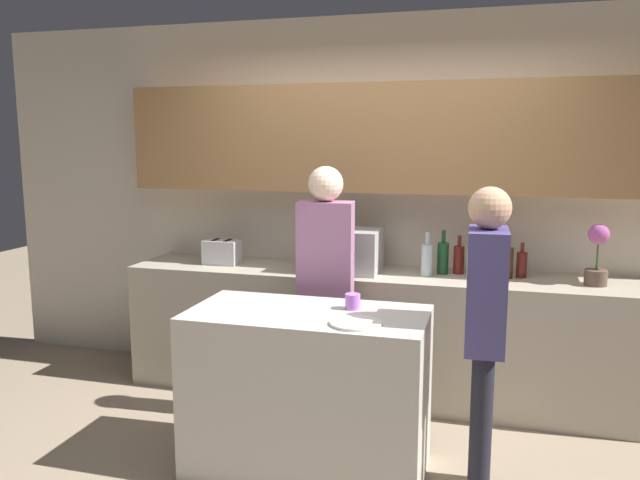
# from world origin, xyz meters

# --- Properties ---
(back_wall) EXTENTS (6.40, 0.40, 2.70)m
(back_wall) POSITION_xyz_m (0.00, 1.66, 1.54)
(back_wall) COLOR beige
(back_wall) RESTS_ON ground_plane
(back_counter) EXTENTS (3.60, 0.62, 0.90)m
(back_counter) POSITION_xyz_m (0.00, 1.39, 0.45)
(back_counter) COLOR #B7AD99
(back_counter) RESTS_ON ground_plane
(kitchen_island) EXTENTS (1.28, 0.65, 0.90)m
(kitchen_island) POSITION_xyz_m (-0.18, 0.26, 0.45)
(kitchen_island) COLOR beige
(kitchen_island) RESTS_ON ground_plane
(microwave) EXTENTS (0.52, 0.39, 0.30)m
(microwave) POSITION_xyz_m (-0.25, 1.37, 1.05)
(microwave) COLOR #B7BABC
(microwave) RESTS_ON back_counter
(toaster) EXTENTS (0.26, 0.16, 0.18)m
(toaster) POSITION_xyz_m (-1.18, 1.37, 0.99)
(toaster) COLOR silver
(toaster) RESTS_ON back_counter
(potted_plant) EXTENTS (0.14, 0.14, 0.40)m
(potted_plant) POSITION_xyz_m (1.41, 1.37, 1.09)
(potted_plant) COLOR brown
(potted_plant) RESTS_ON back_counter
(bottle_0) EXTENTS (0.08, 0.08, 0.30)m
(bottle_0) POSITION_xyz_m (0.34, 1.37, 1.01)
(bottle_0) COLOR silver
(bottle_0) RESTS_ON back_counter
(bottle_1) EXTENTS (0.08, 0.08, 0.31)m
(bottle_1) POSITION_xyz_m (0.44, 1.46, 1.01)
(bottle_1) COLOR #194723
(bottle_1) RESTS_ON back_counter
(bottle_2) EXTENTS (0.07, 0.07, 0.27)m
(bottle_2) POSITION_xyz_m (0.55, 1.49, 1.00)
(bottle_2) COLOR maroon
(bottle_2) RESTS_ON back_counter
(bottle_3) EXTENTS (0.08, 0.08, 0.27)m
(bottle_3) POSITION_xyz_m (0.64, 1.38, 1.00)
(bottle_3) COLOR silver
(bottle_3) RESTS_ON back_counter
(bottle_4) EXTENTS (0.08, 0.08, 0.30)m
(bottle_4) POSITION_xyz_m (0.77, 1.40, 1.01)
(bottle_4) COLOR black
(bottle_4) RESTS_ON back_counter
(bottle_5) EXTENTS (0.07, 0.07, 0.29)m
(bottle_5) POSITION_xyz_m (0.87, 1.44, 1.01)
(bottle_5) COLOR #472814
(bottle_5) RESTS_ON back_counter
(bottle_6) EXTENTS (0.07, 0.07, 0.24)m
(bottle_6) POSITION_xyz_m (0.96, 1.49, 0.99)
(bottle_6) COLOR maroon
(bottle_6) RESTS_ON back_counter
(plate_on_island) EXTENTS (0.26, 0.26, 0.01)m
(plate_on_island) POSITION_xyz_m (0.12, 0.09, 0.91)
(plate_on_island) COLOR white
(plate_on_island) RESTS_ON kitchen_island
(cup_0) EXTENTS (0.08, 0.08, 0.08)m
(cup_0) POSITION_xyz_m (0.05, 0.37, 0.95)
(cup_0) COLOR #C870EA
(cup_0) RESTS_ON kitchen_island
(person_left) EXTENTS (0.36, 0.22, 1.66)m
(person_left) POSITION_xyz_m (-0.23, 0.84, 0.99)
(person_left) COLOR black
(person_left) RESTS_ON ground_plane
(person_center) EXTENTS (0.21, 0.34, 1.59)m
(person_center) POSITION_xyz_m (0.74, 0.28, 0.94)
(person_center) COLOR black
(person_center) RESTS_ON ground_plane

